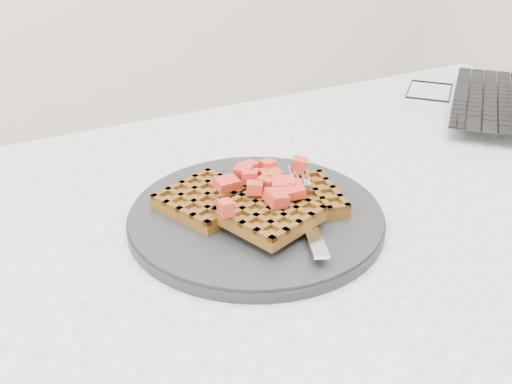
% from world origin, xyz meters
% --- Properties ---
extents(table, '(1.20, 0.80, 0.75)m').
position_xyz_m(table, '(0.00, 0.00, 0.64)').
color(table, silver).
rests_on(table, ground).
extents(plate, '(0.30, 0.30, 0.02)m').
position_xyz_m(plate, '(-0.11, 0.03, 0.76)').
color(plate, black).
rests_on(plate, table).
extents(waffles, '(0.21, 0.19, 0.03)m').
position_xyz_m(waffles, '(-0.11, 0.03, 0.78)').
color(waffles, brown).
rests_on(waffles, plate).
extents(strawberry_pile, '(0.15, 0.15, 0.02)m').
position_xyz_m(strawberry_pile, '(-0.11, 0.03, 0.80)').
color(strawberry_pile, '#A01006').
rests_on(strawberry_pile, waffles).
extents(fork, '(0.09, 0.18, 0.02)m').
position_xyz_m(fork, '(-0.06, -0.01, 0.77)').
color(fork, silver).
rests_on(fork, plate).
extents(laptop, '(0.40, 0.39, 0.23)m').
position_xyz_m(laptop, '(0.41, 0.18, 0.79)').
color(laptop, black).
rests_on(laptop, table).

